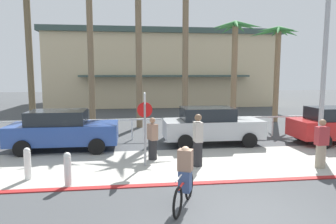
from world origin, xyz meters
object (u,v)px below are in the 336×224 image
object	(u,v)px
streetlight_curb	(330,45)
palm_tree_3	(138,23)
palm_tree_6	(277,47)
pedestrian_0	(198,142)
palm_tree_5	(235,47)
cyclist_red_1	(185,178)
car_silver_2	(211,125)
pedestrian_1	(321,146)
car_blue_1	(63,130)
pedestrian_2	(153,141)
stop_sign_bike_lane	(145,119)
palm_tree_2	(90,8)
palm_tree_1	(27,25)
palm_tree_4	(186,12)
bollard_1	(28,163)
bollard_3	(68,169)

from	to	relation	value
streetlight_curb	palm_tree_3	world-z (taller)	palm_tree_3
palm_tree_6	pedestrian_0	distance (m)	12.46
palm_tree_5	palm_tree_6	world-z (taller)	palm_tree_5
cyclist_red_1	car_silver_2	bearing A→B (deg)	69.48
palm_tree_6	pedestrian_1	xyz separation A→B (m)	(-3.21, -9.93, -4.14)
car_blue_1	pedestrian_1	distance (m)	9.90
palm_tree_6	pedestrian_2	xyz separation A→B (m)	(-8.80, -8.21, -4.19)
stop_sign_bike_lane	palm_tree_2	distance (m)	10.24
stop_sign_bike_lane	car_silver_2	world-z (taller)	stop_sign_bike_lane
palm_tree_1	cyclist_red_1	bearing A→B (deg)	-58.63
palm_tree_1	car_silver_2	bearing A→B (deg)	-28.48
palm_tree_3	palm_tree_5	size ratio (longest dim) A/B	1.29
palm_tree_2	cyclist_red_1	size ratio (longest dim) A/B	5.88
pedestrian_1	palm_tree_3	bearing A→B (deg)	123.62
car_silver_2	pedestrian_2	xyz separation A→B (m)	(-2.84, -2.24, -0.14)
palm_tree_4	car_blue_1	size ratio (longest dim) A/B	2.06
stop_sign_bike_lane	bollard_1	xyz separation A→B (m)	(-3.60, -0.92, -1.16)
palm_tree_3	palm_tree_1	bearing A→B (deg)	178.24
streetlight_curb	palm_tree_4	distance (m)	8.87
car_blue_1	pedestrian_0	bearing A→B (deg)	-29.85
bollard_1	palm_tree_5	world-z (taller)	palm_tree_5
palm_tree_4	pedestrian_2	world-z (taller)	palm_tree_4
car_blue_1	cyclist_red_1	bearing A→B (deg)	-55.64
pedestrian_1	pedestrian_0	bearing A→B (deg)	170.38
palm_tree_6	car_blue_1	distance (m)	14.50
bollard_1	palm_tree_6	world-z (taller)	palm_tree_6
palm_tree_6	cyclist_red_1	xyz separation A→B (m)	(-8.33, -12.29, -4.22)
stop_sign_bike_lane	palm_tree_5	distance (m)	10.38
palm_tree_1	car_silver_2	world-z (taller)	palm_tree_1
bollard_3	palm_tree_2	size ratio (longest dim) A/B	0.10
bollard_3	palm_tree_1	distance (m)	11.75
palm_tree_1	palm_tree_2	size ratio (longest dim) A/B	0.84
palm_tree_4	cyclist_red_1	xyz separation A→B (m)	(-2.04, -11.18, -6.11)
palm_tree_6	pedestrian_0	size ratio (longest dim) A/B	3.41
palm_tree_6	car_blue_1	xyz separation A→B (m)	(-12.42, -6.31, -4.05)
bollard_3	car_blue_1	size ratio (longest dim) A/B	0.23
streetlight_curb	pedestrian_1	xyz separation A→B (m)	(-1.00, -1.35, -3.50)
streetlight_curb	palm_tree_1	size ratio (longest dim) A/B	0.91
bollard_1	car_silver_2	world-z (taller)	car_silver_2
palm_tree_1	pedestrian_1	world-z (taller)	palm_tree_1
car_blue_1	cyclist_red_1	world-z (taller)	car_blue_1
palm_tree_5	car_silver_2	xyz separation A→B (m)	(-2.74, -4.92, -3.97)
palm_tree_1	pedestrian_1	xyz separation A→B (m)	(12.05, -9.01, -5.14)
palm_tree_2	pedestrian_2	xyz separation A→B (m)	(3.03, -7.54, -6.26)
palm_tree_3	cyclist_red_1	world-z (taller)	palm_tree_3
stop_sign_bike_lane	pedestrian_1	world-z (taller)	stop_sign_bike_lane
pedestrian_0	car_silver_2	bearing A→B (deg)	67.49
pedestrian_0	palm_tree_5	bearing A→B (deg)	63.47
bollard_1	bollard_3	xyz separation A→B (m)	(1.31, -0.72, 0.00)
pedestrian_2	bollard_1	bearing A→B (deg)	-156.57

